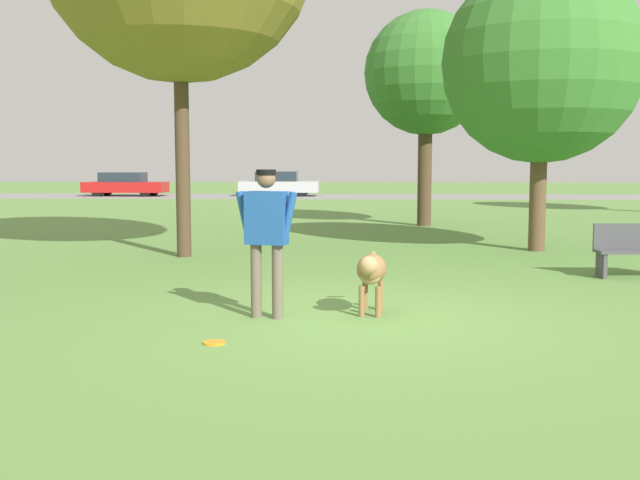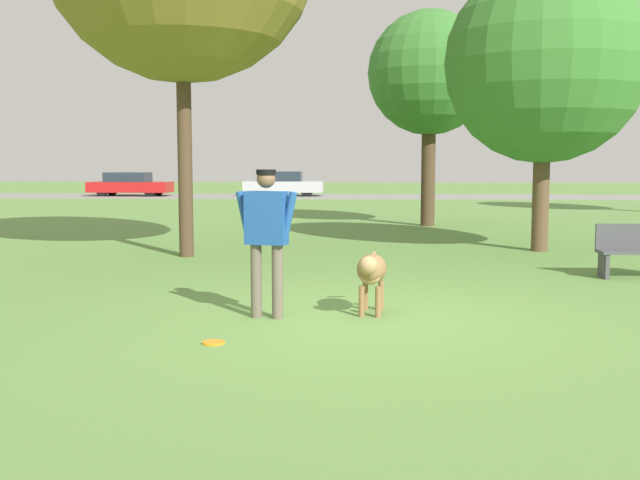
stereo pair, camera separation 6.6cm
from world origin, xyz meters
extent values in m
plane|color=#608C42|center=(0.00, 0.00, 0.00)|extent=(120.00, 120.00, 0.00)
cube|color=gray|center=(0.00, 31.21, 0.01)|extent=(120.00, 6.00, 0.01)
cylinder|color=#665B4C|center=(-0.93, -0.04, 0.43)|extent=(0.15, 0.15, 0.86)
cylinder|color=#665B4C|center=(-1.19, 0.01, 0.43)|extent=(0.15, 0.15, 0.86)
cube|color=#1E4C93|center=(-1.06, -0.01, 1.17)|extent=(0.51, 0.32, 0.61)
cylinder|color=#1E4C93|center=(-0.80, -0.07, 1.17)|extent=(0.23, 0.13, 0.62)
cylinder|color=#1E4C93|center=(-1.32, 0.04, 1.17)|extent=(0.23, 0.13, 0.62)
sphere|color=brown|center=(-1.06, -0.01, 1.62)|extent=(0.26, 0.26, 0.22)
cylinder|color=black|center=(-1.06, -0.01, 1.69)|extent=(0.27, 0.27, 0.06)
ellipsoid|color=olive|center=(0.16, 0.30, 0.54)|extent=(0.42, 0.71, 0.35)
ellipsoid|color=tan|center=(0.14, 0.12, 0.48)|extent=(0.27, 0.22, 0.19)
sphere|color=tan|center=(0.11, -0.11, 0.64)|extent=(0.24, 0.24, 0.21)
cylinder|color=olive|center=(0.23, 0.08, 0.18)|extent=(0.08, 0.08, 0.36)
cylinder|color=olive|center=(0.04, 0.11, 0.18)|extent=(0.08, 0.08, 0.36)
cylinder|color=olive|center=(0.28, 0.50, 0.18)|extent=(0.08, 0.08, 0.36)
cylinder|color=olive|center=(0.09, 0.52, 0.18)|extent=(0.08, 0.08, 0.36)
cylinder|color=olive|center=(0.21, 0.75, 0.59)|extent=(0.08, 0.28, 0.24)
cylinder|color=orange|center=(-1.44, -1.28, 0.01)|extent=(0.23, 0.23, 0.02)
torus|color=orange|center=(-1.44, -1.28, 0.01)|extent=(0.23, 0.23, 0.02)
cylinder|color=brown|center=(3.69, 6.88, 1.14)|extent=(0.33, 0.33, 2.28)
sphere|color=#38752D|center=(3.69, 6.88, 3.78)|extent=(4.00, 4.00, 4.00)
cylinder|color=#4C3826|center=(1.95, 12.92, 1.50)|extent=(0.40, 0.40, 3.01)
sphere|color=#38752D|center=(1.95, 12.92, 4.31)|extent=(3.47, 3.47, 3.47)
cylinder|color=#4C3826|center=(-3.32, 5.60, 1.97)|extent=(0.27, 0.27, 3.94)
cube|color=red|center=(-12.36, 31.18, 0.49)|extent=(4.39, 1.86, 0.56)
cube|color=#232D38|center=(-12.49, 31.19, 1.02)|extent=(2.30, 1.55, 0.51)
cylinder|color=black|center=(-11.03, 31.88, 0.30)|extent=(0.60, 0.22, 0.60)
cylinder|color=black|center=(-11.08, 30.40, 0.30)|extent=(0.60, 0.22, 0.60)
cylinder|color=black|center=(-13.63, 31.96, 0.30)|extent=(0.60, 0.22, 0.60)
cylinder|color=black|center=(-13.68, 30.49, 0.30)|extent=(0.60, 0.22, 0.60)
cube|color=#B7B7BC|center=(-4.10, 31.58, 0.51)|extent=(4.25, 1.75, 0.59)
cube|color=#232D38|center=(-4.22, 31.58, 1.06)|extent=(2.21, 1.49, 0.52)
cylinder|color=black|center=(-2.83, 32.32, 0.31)|extent=(0.62, 0.21, 0.62)
cylinder|color=black|center=(-2.82, 30.85, 0.31)|extent=(0.62, 0.21, 0.62)
cylinder|color=black|center=(-5.37, 32.30, 0.31)|extent=(0.62, 0.21, 0.62)
cylinder|color=black|center=(-5.36, 30.83, 0.31)|extent=(0.62, 0.21, 0.62)
cube|color=#47474C|center=(4.45, 3.47, 0.64)|extent=(1.40, 0.10, 0.40)
cube|color=#47474C|center=(3.83, 3.27, 0.20)|extent=(0.07, 0.36, 0.39)
camera|label=1|loc=(-0.05, -8.55, 1.80)|focal=42.00mm
camera|label=2|loc=(0.02, -8.55, 1.80)|focal=42.00mm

